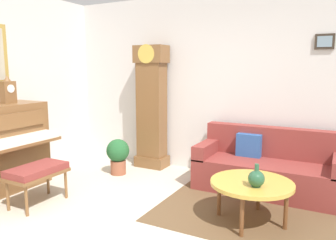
{
  "coord_description": "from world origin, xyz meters",
  "views": [
    {
      "loc": [
        1.8,
        -2.54,
        1.65
      ],
      "look_at": [
        -0.17,
        1.2,
        0.99
      ],
      "focal_mm": 35.3,
      "sensor_mm": 36.0,
      "label": 1
    }
  ],
  "objects_px": {
    "mantel_clock": "(8,91)",
    "green_jug": "(256,178)",
    "couch": "(268,168)",
    "coffee_table": "(252,184)",
    "potted_plant": "(118,154)",
    "piano_bench": "(37,172)",
    "grandfather_clock": "(152,110)"
  },
  "relations": [
    {
      "from": "mantel_clock",
      "to": "green_jug",
      "type": "bearing_deg",
      "value": 5.32
    },
    {
      "from": "piano_bench",
      "to": "potted_plant",
      "type": "height_order",
      "value": "potted_plant"
    },
    {
      "from": "couch",
      "to": "coffee_table",
      "type": "relative_size",
      "value": 2.16
    },
    {
      "from": "piano_bench",
      "to": "couch",
      "type": "xyz_separation_m",
      "value": [
        2.39,
        1.79,
        -0.09
      ]
    },
    {
      "from": "piano_bench",
      "to": "potted_plant",
      "type": "xyz_separation_m",
      "value": [
        0.17,
        1.41,
        -0.08
      ]
    },
    {
      "from": "piano_bench",
      "to": "coffee_table",
      "type": "xyz_separation_m",
      "value": [
        2.43,
        0.74,
        0.02
      ]
    },
    {
      "from": "potted_plant",
      "to": "piano_bench",
      "type": "bearing_deg",
      "value": -96.72
    },
    {
      "from": "couch",
      "to": "green_jug",
      "type": "relative_size",
      "value": 7.92
    },
    {
      "from": "coffee_table",
      "to": "potted_plant",
      "type": "xyz_separation_m",
      "value": [
        -2.26,
        0.67,
        -0.1
      ]
    },
    {
      "from": "coffee_table",
      "to": "potted_plant",
      "type": "relative_size",
      "value": 1.57
    },
    {
      "from": "grandfather_clock",
      "to": "potted_plant",
      "type": "bearing_deg",
      "value": -112.72
    },
    {
      "from": "couch",
      "to": "green_jug",
      "type": "xyz_separation_m",
      "value": [
        0.11,
        -1.19,
        0.23
      ]
    },
    {
      "from": "green_jug",
      "to": "potted_plant",
      "type": "height_order",
      "value": "green_jug"
    },
    {
      "from": "grandfather_clock",
      "to": "mantel_clock",
      "type": "height_order",
      "value": "grandfather_clock"
    },
    {
      "from": "couch",
      "to": "potted_plant",
      "type": "bearing_deg",
      "value": -170.24
    },
    {
      "from": "couch",
      "to": "mantel_clock",
      "type": "distance_m",
      "value": 3.7
    },
    {
      "from": "mantel_clock",
      "to": "green_jug",
      "type": "distance_m",
      "value": 3.43
    },
    {
      "from": "piano_bench",
      "to": "potted_plant",
      "type": "distance_m",
      "value": 1.42
    },
    {
      "from": "piano_bench",
      "to": "mantel_clock",
      "type": "relative_size",
      "value": 1.84
    },
    {
      "from": "coffee_table",
      "to": "mantel_clock",
      "type": "xyz_separation_m",
      "value": [
        -3.25,
        -0.45,
        0.93
      ]
    },
    {
      "from": "couch",
      "to": "green_jug",
      "type": "height_order",
      "value": "couch"
    },
    {
      "from": "couch",
      "to": "potted_plant",
      "type": "height_order",
      "value": "couch"
    },
    {
      "from": "grandfather_clock",
      "to": "green_jug",
      "type": "bearing_deg",
      "value": -34.37
    },
    {
      "from": "couch",
      "to": "potted_plant",
      "type": "distance_m",
      "value": 2.26
    },
    {
      "from": "grandfather_clock",
      "to": "potted_plant",
      "type": "relative_size",
      "value": 3.62
    },
    {
      "from": "piano_bench",
      "to": "coffee_table",
      "type": "height_order",
      "value": "piano_bench"
    },
    {
      "from": "green_jug",
      "to": "coffee_table",
      "type": "bearing_deg",
      "value": 119.14
    },
    {
      "from": "mantel_clock",
      "to": "green_jug",
      "type": "xyz_separation_m",
      "value": [
        3.32,
        0.31,
        -0.81
      ]
    },
    {
      "from": "green_jug",
      "to": "grandfather_clock",
      "type": "bearing_deg",
      "value": 145.63
    },
    {
      "from": "grandfather_clock",
      "to": "mantel_clock",
      "type": "relative_size",
      "value": 5.34
    },
    {
      "from": "couch",
      "to": "mantel_clock",
      "type": "height_order",
      "value": "mantel_clock"
    },
    {
      "from": "grandfather_clock",
      "to": "coffee_table",
      "type": "bearing_deg",
      "value": -32.69
    }
  ]
}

